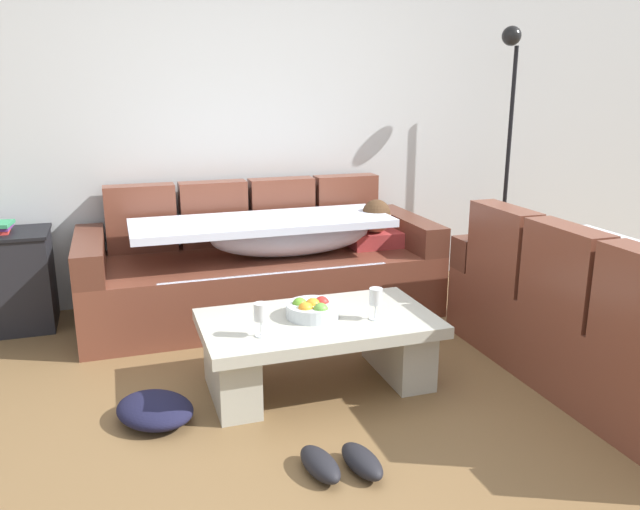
% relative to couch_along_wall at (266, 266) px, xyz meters
% --- Properties ---
extents(ground_plane, '(14.00, 14.00, 0.00)m').
position_rel_couch_along_wall_xyz_m(ground_plane, '(-0.10, -1.62, -0.33)').
color(ground_plane, brown).
extents(back_wall, '(9.00, 0.10, 2.70)m').
position_rel_couch_along_wall_xyz_m(back_wall, '(-0.10, 0.53, 1.02)').
color(back_wall, '#B7BABA').
rests_on(back_wall, ground_plane).
extents(couch_along_wall, '(2.37, 0.92, 0.88)m').
position_rel_couch_along_wall_xyz_m(couch_along_wall, '(0.00, 0.00, 0.00)').
color(couch_along_wall, brown).
rests_on(couch_along_wall, ground_plane).
extents(couch_near_window, '(0.92, 1.93, 0.88)m').
position_rel_couch_along_wall_xyz_m(couch_near_window, '(1.49, -1.64, 0.01)').
color(couch_near_window, brown).
rests_on(couch_near_window, ground_plane).
extents(coffee_table, '(1.20, 0.68, 0.38)m').
position_rel_couch_along_wall_xyz_m(coffee_table, '(-0.00, -1.17, -0.09)').
color(coffee_table, '#B7B8A8').
rests_on(coffee_table, ground_plane).
extents(fruit_bowl, '(0.28, 0.28, 0.10)m').
position_rel_couch_along_wall_xyz_m(fruit_bowl, '(-0.03, -1.15, 0.09)').
color(fruit_bowl, silver).
rests_on(fruit_bowl, coffee_table).
extents(wine_glass_near_left, '(0.07, 0.07, 0.17)m').
position_rel_couch_along_wall_xyz_m(wine_glass_near_left, '(-0.34, -1.32, 0.17)').
color(wine_glass_near_left, silver).
rests_on(wine_glass_near_left, coffee_table).
extents(wine_glass_near_right, '(0.07, 0.07, 0.17)m').
position_rel_couch_along_wall_xyz_m(wine_glass_near_right, '(0.27, -1.28, 0.17)').
color(wine_glass_near_right, silver).
rests_on(wine_glass_near_right, coffee_table).
extents(floor_lamp, '(0.33, 0.31, 1.95)m').
position_rel_couch_along_wall_xyz_m(floor_lamp, '(1.94, 0.12, 0.79)').
color(floor_lamp, black).
rests_on(floor_lamp, ground_plane).
extents(pair_of_shoes, '(0.33, 0.32, 0.09)m').
position_rel_couch_along_wall_xyz_m(pair_of_shoes, '(-0.16, -1.94, -0.29)').
color(pair_of_shoes, black).
rests_on(pair_of_shoes, ground_plane).
extents(crumpled_garment, '(0.49, 0.51, 0.12)m').
position_rel_couch_along_wall_xyz_m(crumpled_garment, '(-0.85, -1.29, -0.27)').
color(crumpled_garment, '#191933').
rests_on(crumpled_garment, ground_plane).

